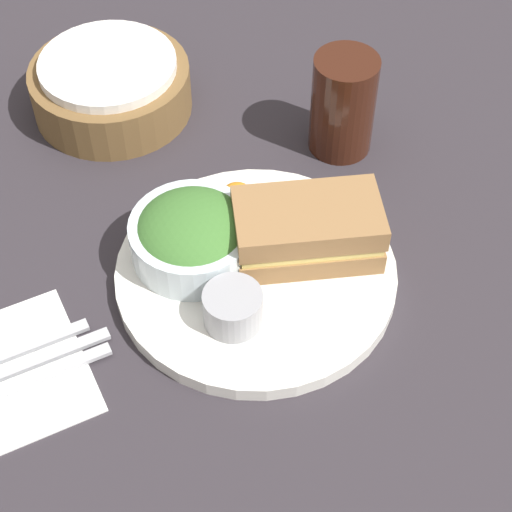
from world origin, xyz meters
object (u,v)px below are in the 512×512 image
dressing_cup (233,308)px  drink_glass (343,104)px  plate (256,274)px  sandwich (310,233)px  fork (8,388)px  knife (3,373)px  salad_bowl (192,235)px  bread_basket (111,86)px

dressing_cup → drink_glass: 0.29m
plate → dressing_cup: size_ratio=4.96×
sandwich → fork: (-0.32, -0.01, -0.04)m
plate → dressing_cup: bearing=-135.6°
sandwich → knife: (-0.32, 0.01, -0.04)m
plate → drink_glass: size_ratio=2.36×
plate → knife: 0.26m
plate → drink_glass: drink_glass is taller
salad_bowl → dressing_cup: 0.09m
fork → dressing_cup: bearing=172.4°
drink_glass → fork: drink_glass is taller
fork → salad_bowl: bearing=-163.2°
fork → knife: (0.00, 0.02, 0.00)m
knife → drink_glass: bearing=-162.6°
plate → drink_glass: (0.18, 0.14, 0.05)m
sandwich → bread_basket: (-0.09, 0.32, -0.01)m
bread_basket → fork: (-0.23, -0.33, -0.03)m
sandwich → drink_glass: 0.19m
plate → sandwich: sandwich is taller
fork → bread_basket: bearing=-124.0°
salad_bowl → bread_basket: size_ratio=0.67×
dressing_cup → bread_basket: bread_basket is taller
drink_glass → sandwich: bearing=-130.1°
dressing_cup → fork: 0.22m
fork → knife: bearing=-90.0°
fork → plate: bearing=-176.1°
fork → knife: same height
knife → fork: bearing=90.0°
fork → knife: size_ratio=0.95×
dressing_cup → fork: size_ratio=0.29×
drink_glass → bread_basket: 0.28m
sandwich → salad_bowl: 0.12m
drink_glass → knife: (-0.44, -0.14, -0.05)m
sandwich → fork: sandwich is taller
salad_bowl → fork: 0.23m
sandwich → drink_glass: drink_glass is taller
plate → bread_basket: bread_basket is taller
sandwich → bread_basket: sandwich is taller
plate → knife: bearing=179.8°
salad_bowl → plate: bearing=-44.8°
sandwich → knife: sandwich is taller
bread_basket → drink_glass: bearing=-39.9°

